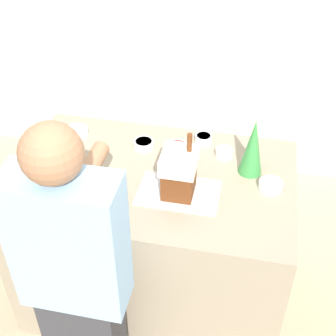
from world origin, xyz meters
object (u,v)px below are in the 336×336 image
object	(u,v)px
candy_bowl_far_right	(144,144)
gingerbread_house	(179,172)
decorative_tree	(253,147)
person	(77,286)
candy_bowl_center_rear	(204,138)
candy_bowl_near_tray_left	(224,152)
candy_bowl_beside_tree	(77,132)
candy_bowl_far_left	(177,147)
candy_bowl_near_tray_right	(271,185)
candy_bowl_behind_tray	(64,162)
baking_tray	(179,193)

from	to	relation	value
candy_bowl_far_right	gingerbread_house	bearing A→B (deg)	-52.14
decorative_tree	person	distance (m)	1.07
candy_bowl_center_rear	gingerbread_house	bearing A→B (deg)	-96.72
decorative_tree	candy_bowl_near_tray_left	size ratio (longest dim) A/B	3.28
candy_bowl_beside_tree	candy_bowl_near_tray_left	world-z (taller)	candy_bowl_near_tray_left
candy_bowl_far_left	candy_bowl_near_tray_left	distance (m)	0.26
decorative_tree	candy_bowl_far_left	distance (m)	0.44
candy_bowl_near_tray_right	candy_bowl_center_rear	world-z (taller)	candy_bowl_center_rear
decorative_tree	candy_bowl_near_tray_left	distance (m)	0.22
candy_bowl_beside_tree	candy_bowl_center_rear	world-z (taller)	candy_bowl_center_rear
gingerbread_house	candy_bowl_center_rear	bearing A→B (deg)	83.28
candy_bowl_far_left	candy_bowl_beside_tree	size ratio (longest dim) A/B	0.94
candy_bowl_near_tray_right	candy_bowl_beside_tree	bearing A→B (deg)	167.46
candy_bowl_behind_tray	candy_bowl_center_rear	bearing A→B (deg)	27.68
candy_bowl_far_left	person	bearing A→B (deg)	-105.20
person	candy_bowl_beside_tree	bearing A→B (deg)	109.98
candy_bowl_behind_tray	candy_bowl_near_tray_left	bearing A→B (deg)	17.24
candy_bowl_far_left	candy_bowl_behind_tray	bearing A→B (deg)	-155.65
baking_tray	candy_bowl_behind_tray	xyz separation A→B (m)	(-0.63, 0.09, 0.02)
gingerbread_house	candy_bowl_far_right	size ratio (longest dim) A/B	2.94
baking_tray	candy_bowl_near_tray_right	world-z (taller)	candy_bowl_near_tray_right
candy_bowl_far_right	candy_bowl_near_tray_left	bearing A→B (deg)	1.35
candy_bowl_far_right	candy_bowl_beside_tree	bearing A→B (deg)	174.78
candy_bowl_near_tray_left	gingerbread_house	bearing A→B (deg)	-117.73
baking_tray	decorative_tree	world-z (taller)	decorative_tree
candy_bowl_near_tray_left	person	bearing A→B (deg)	-118.95
candy_bowl_center_rear	candy_bowl_behind_tray	distance (m)	0.78
candy_bowl_far_right	person	world-z (taller)	person
decorative_tree	person	xyz separation A→B (m)	(-0.65, -0.81, -0.25)
decorative_tree	candy_bowl_near_tray_left	bearing A→B (deg)	143.84
baking_tray	gingerbread_house	bearing A→B (deg)	35.73
candy_bowl_far_right	candy_bowl_near_tray_left	distance (m)	0.45
candy_bowl_far_right	candy_bowl_far_left	xyz separation A→B (m)	(0.19, 0.01, -0.00)
gingerbread_house	decorative_tree	world-z (taller)	gingerbread_house
decorative_tree	candy_bowl_far_right	distance (m)	0.61
decorative_tree	candy_bowl_near_tray_right	bearing A→B (deg)	-45.80
person	decorative_tree	bearing A→B (deg)	51.22
candy_bowl_far_left	candy_bowl_behind_tray	xyz separation A→B (m)	(-0.56, -0.25, -0.00)
decorative_tree	person	bearing A→B (deg)	-128.78
candy_bowl_far_right	candy_bowl_center_rear	world-z (taller)	candy_bowl_center_rear
candy_bowl_center_rear	decorative_tree	bearing A→B (deg)	-37.85
decorative_tree	candy_bowl_near_tray_right	world-z (taller)	decorative_tree
decorative_tree	candy_bowl_center_rear	distance (m)	0.37
baking_tray	candy_bowl_center_rear	size ratio (longest dim) A/B	4.14
gingerbread_house	candy_bowl_far_left	size ratio (longest dim) A/B	2.73
candy_bowl_far_right	candy_bowl_center_rear	bearing A→B (deg)	20.42
candy_bowl_near_tray_right	person	bearing A→B (deg)	-137.55
gingerbread_house	candy_bowl_near_tray_right	bearing A→B (deg)	16.39
candy_bowl_near_tray_left	candy_bowl_behind_tray	world-z (taller)	candy_bowl_near_tray_left
candy_bowl_center_rear	candy_bowl_behind_tray	size ratio (longest dim) A/B	0.71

